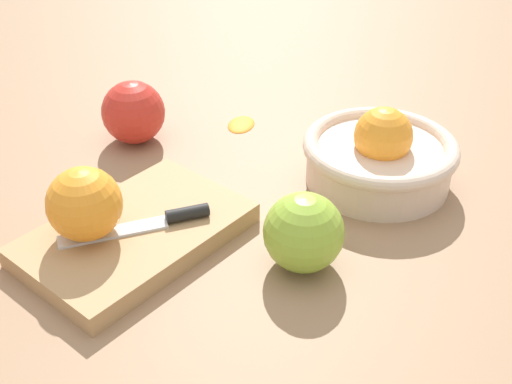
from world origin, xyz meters
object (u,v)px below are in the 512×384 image
at_px(bowl, 379,156).
at_px(apple_front_left, 133,112).
at_px(cutting_board, 136,234).
at_px(knife, 156,221).
at_px(orange_on_board, 84,204).
at_px(apple_back_center, 304,232).

bearing_deg(bowl, apple_front_left, -72.54).
xyz_separation_m(cutting_board, knife, (-0.01, 0.02, 0.02)).
relative_size(bowl, orange_on_board, 2.42).
distance_m(bowl, orange_on_board, 0.34).
xyz_separation_m(cutting_board, orange_on_board, (0.04, -0.03, 0.05)).
bearing_deg(apple_back_center, bowl, -177.12).
xyz_separation_m(cutting_board, apple_back_center, (-0.07, 0.16, 0.03)).
height_order(cutting_board, knife, knife).
xyz_separation_m(bowl, apple_front_left, (0.10, -0.31, 0.01)).
bearing_deg(orange_on_board, apple_back_center, 120.56).
bearing_deg(knife, bowl, 151.04).
bearing_deg(cutting_board, knife, 129.48).
relative_size(cutting_board, orange_on_board, 3.03).
height_order(knife, apple_front_left, apple_front_left).
xyz_separation_m(bowl, apple_back_center, (0.18, 0.01, 0.00)).
height_order(bowl, knife, bowl).
bearing_deg(apple_back_center, cutting_board, -65.40).
height_order(orange_on_board, apple_front_left, orange_on_board).
distance_m(orange_on_board, apple_front_left, 0.23).
relative_size(knife, apple_front_left, 1.66).
bearing_deg(cutting_board, apple_front_left, -135.49).
relative_size(cutting_board, apple_back_center, 2.84).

